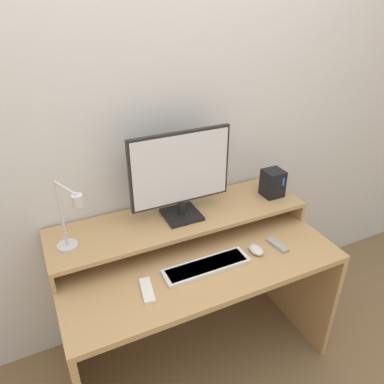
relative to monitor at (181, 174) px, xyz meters
name	(u,v)px	position (x,y,z in m)	size (l,w,h in m)	color
wall_back	(162,125)	(-0.01, 0.22, 0.18)	(6.00, 0.05, 2.50)	silver
desk	(194,282)	(-0.01, -0.17, -0.55)	(1.35, 0.71, 0.72)	tan
monitor_shelf	(180,219)	(-0.01, 0.00, -0.26)	(1.35, 0.36, 0.11)	tan
monitor	(181,174)	(0.00, 0.00, 0.00)	(0.52, 0.18, 0.46)	black
desk_lamp	(70,221)	(-0.55, -0.07, -0.07)	(0.13, 0.22, 0.34)	silver
router_dock	(273,183)	(0.55, -0.02, -0.17)	(0.11, 0.11, 0.15)	black
keyboard	(207,266)	(0.00, -0.30, -0.35)	(0.42, 0.12, 0.02)	silver
mouse	(256,250)	(0.27, -0.30, -0.34)	(0.06, 0.09, 0.03)	silver
remote_control	(147,290)	(-0.31, -0.33, -0.35)	(0.07, 0.16, 0.02)	white
remote_secondary	(277,245)	(0.39, -0.31, -0.35)	(0.06, 0.13, 0.02)	#99999E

